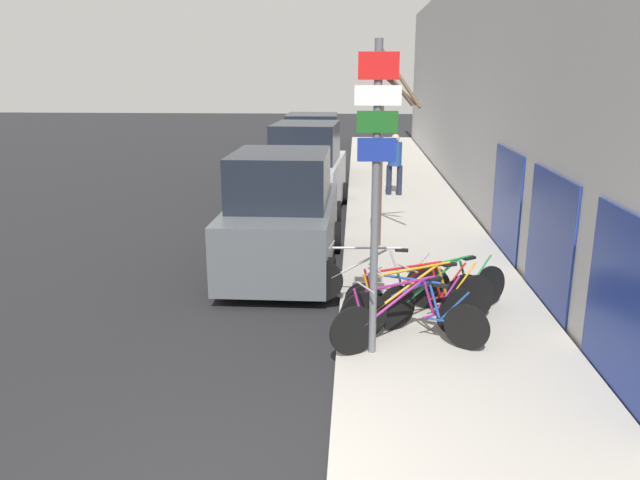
% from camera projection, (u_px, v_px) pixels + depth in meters
% --- Properties ---
extents(ground_plane, '(80.00, 80.00, 0.00)m').
position_uv_depth(ground_plane, '(308.00, 217.00, 16.26)').
color(ground_plane, black).
extents(sidewalk_curb, '(3.20, 32.00, 0.15)m').
position_uv_depth(sidewalk_curb, '(401.00, 195.00, 18.79)').
color(sidewalk_curb, '#ADA89E').
rests_on(sidewalk_curb, ground).
extents(building_facade, '(0.23, 32.00, 6.50)m').
position_uv_depth(building_facade, '(467.00, 87.00, 17.78)').
color(building_facade, '#BCBCC1').
rests_on(building_facade, ground).
extents(signpost, '(0.55, 0.12, 3.91)m').
position_uv_depth(signpost, '(376.00, 185.00, 7.56)').
color(signpost, '#595B60').
rests_on(signpost, sidewalk_curb).
extents(bicycle_0, '(2.04, 1.07, 0.92)m').
position_uv_depth(bicycle_0, '(407.00, 317.00, 8.28)').
color(bicycle_0, black).
rests_on(bicycle_0, sidewalk_curb).
extents(bicycle_1, '(1.89, 1.10, 0.86)m').
position_uv_depth(bicycle_1, '(413.00, 311.00, 8.53)').
color(bicycle_1, black).
rests_on(bicycle_1, sidewalk_curb).
extents(bicycle_2, '(2.27, 1.12, 0.98)m').
position_uv_depth(bicycle_2, '(420.00, 303.00, 8.70)').
color(bicycle_2, black).
rests_on(bicycle_2, sidewalk_curb).
extents(bicycle_3, '(2.11, 0.85, 0.90)m').
position_uv_depth(bicycle_3, '(415.00, 297.00, 9.00)').
color(bicycle_3, black).
rests_on(bicycle_3, sidewalk_curb).
extents(bicycle_4, '(2.05, 1.37, 0.90)m').
position_uv_depth(bicycle_4, '(445.00, 293.00, 9.18)').
color(bicycle_4, black).
rests_on(bicycle_4, sidewalk_curb).
extents(bicycle_5, '(2.34, 0.47, 0.96)m').
position_uv_depth(bicycle_5, '(374.00, 280.00, 9.69)').
color(bicycle_5, black).
rests_on(bicycle_5, sidewalk_curb).
extents(parked_car_0, '(2.13, 4.19, 2.29)m').
position_uv_depth(parked_car_0, '(282.00, 219.00, 11.63)').
color(parked_car_0, '#51565B').
rests_on(parked_car_0, ground).
extents(parked_car_1, '(2.15, 4.28, 2.40)m').
position_uv_depth(parked_car_1, '(307.00, 174.00, 16.41)').
color(parked_car_1, '#B2B7BC').
rests_on(parked_car_1, ground).
extents(parked_car_2, '(2.15, 4.34, 2.28)m').
position_uv_depth(parked_car_2, '(312.00, 150.00, 21.43)').
color(parked_car_2, black).
rests_on(parked_car_2, ground).
extents(pedestrian_near, '(0.46, 0.40, 1.78)m').
position_uv_depth(pedestrian_near, '(395.00, 160.00, 18.17)').
color(pedestrian_near, '#1E2338').
rests_on(pedestrian_near, sidewalk_curb).
extents(street_tree, '(0.91, 1.48, 3.99)m').
position_uv_depth(street_tree, '(382.00, 161.00, 12.68)').
color(street_tree, brown).
rests_on(street_tree, sidewalk_curb).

